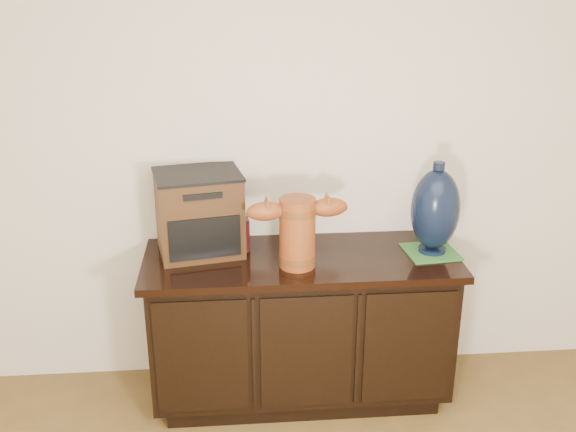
{
  "coord_description": "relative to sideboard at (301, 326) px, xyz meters",
  "views": [
    {
      "loc": [
        -0.3,
        -0.6,
        2.07
      ],
      "look_at": [
        -0.07,
        2.18,
        0.98
      ],
      "focal_mm": 42.0,
      "sensor_mm": 36.0,
      "label": 1
    }
  ],
  "objects": [
    {
      "name": "sideboard",
      "position": [
        0.0,
        0.0,
        0.0
      ],
      "size": [
        1.46,
        0.56,
        0.75
      ],
      "color": "black",
      "rests_on": "ground"
    },
    {
      "name": "tv_radio",
      "position": [
        -0.46,
        0.1,
        0.56
      ],
      "size": [
        0.44,
        0.38,
        0.39
      ],
      "rotation": [
        0.0,
        0.0,
        0.19
      ],
      "color": "#3D240F",
      "rests_on": "sideboard"
    },
    {
      "name": "green_mat",
      "position": [
        0.61,
        -0.0,
        0.37
      ],
      "size": [
        0.26,
        0.26,
        0.01
      ],
      "primitive_type": "cube",
      "rotation": [
        0.0,
        0.0,
        0.1
      ],
      "color": "#31692F",
      "rests_on": "sideboard"
    },
    {
      "name": "terracotta_vessel",
      "position": [
        -0.03,
        -0.09,
        0.55
      ],
      "size": [
        0.45,
        0.18,
        0.32
      ],
      "rotation": [
        0.0,
        0.0,
        0.09
      ],
      "color": "#93451A",
      "rests_on": "sideboard"
    },
    {
      "name": "spray_can",
      "position": [
        -0.26,
        0.09,
        0.46
      ],
      "size": [
        0.06,
        0.06,
        0.18
      ],
      "color": "#5B0F13",
      "rests_on": "sideboard"
    },
    {
      "name": "lamp_base",
      "position": [
        0.62,
        -0.0,
        0.58
      ],
      "size": [
        0.25,
        0.25,
        0.44
      ],
      "rotation": [
        0.0,
        0.0,
        0.1
      ],
      "color": "black",
      "rests_on": "green_mat"
    }
  ]
}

